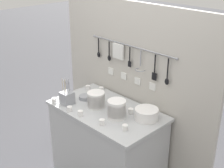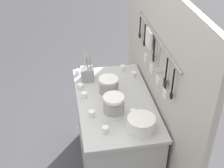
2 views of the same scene
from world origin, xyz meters
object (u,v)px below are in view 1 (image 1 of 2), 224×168
Objects in this scene: plate_stack at (147,114)px; cup_back_right at (125,127)px; bowl_stack_back_corner at (96,100)px; cup_edge_far at (88,88)px; cup_beside_plates at (102,122)px; cutlery_caddy at (67,98)px; cup_centre at (70,109)px; cup_edge_near at (101,89)px; cup_mid_row at (80,113)px; steel_mixing_bowl at (85,97)px; cup_front_right at (54,100)px; cup_back_left at (131,111)px; bowl_stack_tall_left at (117,109)px.

cup_back_right is at bearing -91.44° from plate_stack.
bowl_stack_back_corner is 0.79× the size of plate_stack.
cup_back_right is at bearing -19.91° from cup_edge_far.
bowl_stack_back_corner reaches higher than cup_beside_plates.
cutlery_caddy reaches higher than cup_centre.
cup_centre is at bearing -77.09° from cup_edge_near.
cup_centre is (-0.14, -0.02, 0.00)m from cup_mid_row.
cup_beside_plates and cup_back_right have the same top height.
cup_edge_near reaches higher than steel_mixing_bowl.
cup_beside_plates is at bearing -42.12° from cup_edge_near.
cup_centre is (-0.39, -0.05, 0.00)m from cup_beside_plates.
plate_stack is 0.94m from cup_front_right.
bowl_stack_back_corner is 0.41m from cup_edge_far.
cup_mid_row and cup_front_right have the same top height.
cutlery_caddy reaches higher than cup_back_left.
cup_edge_far is at bearing 89.81° from cup_front_right.
cup_back_left reaches higher than steel_mixing_bowl.
cup_back_right is at bearing 4.17° from cutlery_caddy.
cutlery_caddy is 0.17m from cup_centre.
cup_centre is at bearing -114.40° from bowl_stack_back_corner.
plate_stack is at bearing 18.63° from bowl_stack_back_corner.
cutlery_caddy reaches higher than cup_edge_near.
cutlery_caddy is (-0.53, -0.15, -0.02)m from bowl_stack_tall_left.
cup_back_right is 1.00× the size of cup_front_right.
bowl_stack_tall_left is at bearing -1.41° from bowl_stack_back_corner.
plate_stack is 0.72m from cup_centre.
cup_back_right is (0.20, 0.08, 0.00)m from cup_beside_plates.
cutlery_caddy is 5.46× the size of cup_front_right.
cutlery_caddy reaches higher than steel_mixing_bowl.
cup_back_right is at bearing 21.11° from cup_beside_plates.
steel_mixing_bowl is 2.61× the size of cup_centre.
cup_back_right is at bearing 12.52° from cup_centre.
plate_stack is 4.31× the size of cup_back_right.
steel_mixing_bowl is 2.61× the size of cup_edge_near.
bowl_stack_back_corner is at bearing 97.35° from cup_mid_row.
cup_mid_row is (0.03, -0.22, -0.05)m from bowl_stack_back_corner.
cup_edge_far is at bearing 175.13° from cup_back_left.
bowl_stack_back_corner is 3.40× the size of cup_back_right.
bowl_stack_back_corner reaches higher than cup_back_right.
cup_edge_far is at bearing 177.76° from plate_stack.
cup_back_left is (-0.17, -0.02, -0.03)m from plate_stack.
cup_back_right is 0.85m from cup_front_right.
cup_mid_row is at bearing -140.37° from plate_stack.
cup_edge_near is at bearing 166.19° from cup_back_left.
steel_mixing_bowl is 0.70m from cup_back_right.
cup_mid_row is 1.00× the size of cup_edge_near.
steel_mixing_bowl is 2.61× the size of cup_front_right.
plate_stack reaches higher than cup_edge_near.
cup_beside_plates is (-0.21, -0.35, -0.03)m from plate_stack.
cutlery_caddy is 0.65m from cup_back_left.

